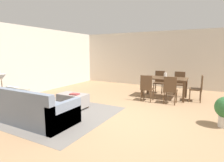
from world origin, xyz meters
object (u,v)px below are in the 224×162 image
at_px(ottoman_table, 73,100).
at_px(dining_chair_head_east, 198,87).
at_px(side_table, 3,97).
at_px(book_on_ottoman, 75,94).
at_px(dining_chair_far_right, 179,82).
at_px(vase_centerpiece, 165,75).
at_px(dining_chair_far_left, 159,81).
at_px(couch, 33,110).
at_px(dining_chair_near_left, 147,87).
at_px(dining_table, 164,80).
at_px(table_lamp, 1,78).
at_px(dining_chair_near_right, 170,89).

xyz_separation_m(ottoman_table, dining_chair_head_east, (3.34, 2.59, 0.27)).
xyz_separation_m(side_table, book_on_ottoman, (1.60, 1.18, 0.01)).
distance_m(ottoman_table, side_table, 1.94).
relative_size(dining_chair_far_right, vase_centerpiece, 4.99).
bearing_deg(dining_chair_far_left, book_on_ottoman, -116.46).
height_order(couch, ottoman_table, couch).
relative_size(dining_chair_far_left, dining_chair_head_east, 1.00).
bearing_deg(dining_chair_far_right, dining_chair_far_left, -177.51).
bearing_deg(dining_chair_near_left, vase_centerpiece, 62.37).
bearing_deg(dining_table, book_on_ottoman, -127.89).
bearing_deg(vase_centerpiece, dining_table, -156.15).
relative_size(table_lamp, dining_chair_near_right, 0.57).
bearing_deg(dining_chair_head_east, dining_chair_near_right, -135.29).
xyz_separation_m(couch, side_table, (-1.35, 0.10, 0.16)).
bearing_deg(couch, dining_chair_near_left, 58.62).
bearing_deg(dining_chair_far_right, book_on_ottoman, -125.82).
relative_size(dining_chair_near_right, dining_chair_far_right, 1.00).
xyz_separation_m(table_lamp, book_on_ottoman, (1.60, 1.18, -0.52)).
height_order(side_table, dining_chair_near_left, dining_chair_near_left).
xyz_separation_m(table_lamp, dining_chair_head_east, (4.82, 3.83, -0.46)).
bearing_deg(dining_chair_far_right, ottoman_table, -127.55).
bearing_deg(couch, dining_chair_far_left, 67.46).
bearing_deg(dining_table, ottoman_table, -130.04).
xyz_separation_m(dining_chair_far_left, book_on_ottoman, (-1.70, -3.42, -0.06)).
bearing_deg(dining_chair_near_right, dining_chair_far_right, 87.92).
bearing_deg(couch, vase_centerpiece, 59.39).
bearing_deg(couch, ottoman_table, 84.38).
bearing_deg(dining_chair_far_right, table_lamp, -131.41).
relative_size(couch, dining_table, 1.33).
distance_m(couch, dining_table, 4.59).
xyz_separation_m(couch, dining_chair_near_right, (2.69, 3.15, 0.23)).
relative_size(couch, table_lamp, 4.01).
distance_m(dining_chair_far_left, vase_centerpiece, 0.91).
bearing_deg(table_lamp, dining_table, 46.35).
height_order(dining_chair_near_left, book_on_ottoman, dining_chair_near_left).
bearing_deg(dining_chair_head_east, vase_centerpiece, 178.84).
height_order(side_table, dining_table, dining_table).
bearing_deg(dining_chair_far_right, dining_chair_head_east, -47.91).
distance_m(dining_chair_near_right, dining_chair_far_left, 1.72).
height_order(dining_chair_near_right, dining_chair_far_left, same).
distance_m(dining_table, dining_chair_far_left, 0.86).
xyz_separation_m(table_lamp, dining_chair_far_left, (3.30, 4.61, -0.46)).
bearing_deg(dining_chair_near_right, ottoman_table, -144.70).
bearing_deg(couch, dining_chair_far_right, 59.93).
distance_m(table_lamp, dining_chair_near_left, 4.46).
xyz_separation_m(side_table, table_lamp, (-0.00, -0.00, 0.53)).
distance_m(table_lamp, dining_chair_far_left, 5.69).
height_order(vase_centerpiece, book_on_ottoman, vase_centerpiece).
bearing_deg(dining_chair_far_left, dining_chair_head_east, -26.98).
height_order(dining_chair_head_east, book_on_ottoman, dining_chair_head_east).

